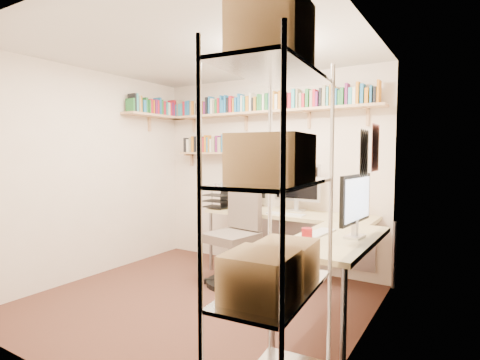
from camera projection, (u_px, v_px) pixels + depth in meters
name	position (u px, v px, depth m)	size (l,w,h in m)	color
ground	(196.00, 302.00, 3.79)	(3.20, 3.20, 0.00)	#46291E
room_shell	(196.00, 148.00, 3.67)	(3.24, 3.04, 2.52)	beige
wall_shelves	(231.00, 114.00, 4.97)	(3.12, 1.09, 0.80)	#DEA57D
corner_desk	(288.00, 217.00, 4.22)	(2.30, 2.02, 1.37)	beige
office_chair	(235.00, 242.00, 4.29)	(0.61, 0.62, 1.14)	black
wire_rack	(272.00, 181.00, 1.98)	(0.51, 0.92, 2.27)	silver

